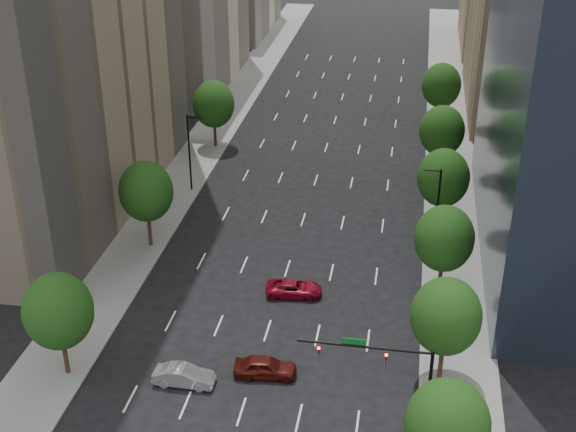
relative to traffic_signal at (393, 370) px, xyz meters
The scene contains 19 objects.
sidewalk_left 40.05m from the traffic_signal, 130.94° to the left, with size 6.00×200.00×0.15m, color slate.
sidewalk_right 30.84m from the traffic_signal, 80.59° to the left, with size 6.00×200.00×0.15m, color slate.
parking_tan_right 72.16m from the traffic_signal, 78.32° to the left, with size 14.00×30.00×30.00m, color #8C7759.
filler_right 104.05m from the traffic_signal, 82.00° to the left, with size 14.00×26.00×16.00m, color #8C7759.
tree_right_0 6.09m from the traffic_signal, 55.21° to the right, with size 5.20×5.20×8.39m.
tree_right_1 6.96m from the traffic_signal, 59.96° to the left, with size 5.20×5.20×8.75m.
tree_right_2 18.34m from the traffic_signal, 79.09° to the left, with size 5.20×5.20×8.61m.
tree_right_3 30.21m from the traffic_signal, 83.40° to the left, with size 5.20×5.20×8.89m.
tree_right_4 44.14m from the traffic_signal, 85.49° to the left, with size 5.20×5.20×8.46m.
tree_right_5 60.11m from the traffic_signal, 86.69° to the left, with size 5.20×5.20×8.75m.
tree_left_0 24.62m from the traffic_signal, behind, with size 5.20×5.20×8.75m.
tree_left_1 32.96m from the traffic_signal, 138.11° to the left, with size 5.20×5.20×8.97m.
tree_left_2 53.91m from the traffic_signal, 117.07° to the left, with size 5.20×5.20×8.68m.
streetlight_rn 25.17m from the traffic_signal, 83.37° to the left, with size 1.70×0.20×9.00m.
streetlight_ln 42.42m from the traffic_signal, 124.40° to the left, with size 1.70×0.20×9.00m.
traffic_signal is the anchor object (origin of this frame).
car_maroon 11.37m from the traffic_signal, 156.07° to the left, with size 1.92×4.78×1.63m, color #46100B.
car_silver 16.18m from the traffic_signal, behind, with size 1.61×4.62×1.52m, color gray.
car_red_far 18.70m from the traffic_signal, 120.49° to the left, with size 2.29×4.97×1.38m, color maroon.
Camera 1 is at (10.47, -12.37, 38.51)m, focal length 49.10 mm.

